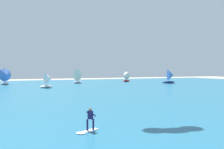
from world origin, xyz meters
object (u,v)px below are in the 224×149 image
object	(u,v)px
sailboat_trailing	(6,76)
sailboat_near_shore	(79,76)
kitesurfer	(88,123)
sailboat_outermost	(48,80)
sailboat_anchored_offshore	(125,77)
sailboat_far_left	(170,76)

from	to	relation	value
sailboat_trailing	sailboat_near_shore	distance (m)	21.37
kitesurfer	sailboat_trailing	size ratio (longest dim) A/B	0.38
kitesurfer	sailboat_outermost	size ratio (longest dim) A/B	0.49
sailboat_near_shore	sailboat_anchored_offshore	size ratio (longest dim) A/B	1.18
kitesurfer	sailboat_far_left	world-z (taller)	sailboat_far_left
kitesurfer	sailboat_anchored_offshore	world-z (taller)	sailboat_anchored_offshore
kitesurfer	sailboat_trailing	world-z (taller)	sailboat_trailing
kitesurfer	sailboat_near_shore	xyz separation A→B (m)	(13.45, 56.19, 1.61)
sailboat_near_shore	sailboat_trailing	bearing A→B (deg)	177.59
sailboat_trailing	sailboat_anchored_offshore	world-z (taller)	sailboat_trailing
sailboat_far_left	sailboat_near_shore	world-z (taller)	sailboat_far_left
kitesurfer	sailboat_outermost	distance (m)	40.76
sailboat_outermost	sailboat_anchored_offshore	size ratio (longest dim) A/B	0.99
sailboat_outermost	sailboat_trailing	world-z (taller)	sailboat_trailing
sailboat_far_left	kitesurfer	bearing A→B (deg)	-132.39
sailboat_trailing	sailboat_far_left	bearing A→B (deg)	-15.36
sailboat_outermost	sailboat_far_left	bearing A→B (deg)	4.85
sailboat_far_left	sailboat_outermost	distance (m)	38.14
kitesurfer	sailboat_trailing	bearing A→B (deg)	97.88
kitesurfer	sailboat_outermost	bearing A→B (deg)	87.08
sailboat_trailing	sailboat_near_shore	size ratio (longest dim) A/B	1.08
sailboat_outermost	sailboat_anchored_offshore	distance (m)	33.77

